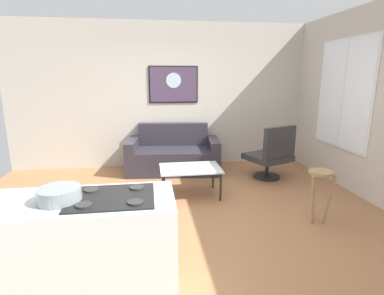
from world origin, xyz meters
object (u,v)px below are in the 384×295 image
Objects in this scene: bar_stool at (319,185)px; mixing_bowl at (59,195)px; armchair at (272,155)px; wall_painting at (174,84)px; couch at (173,156)px; coffee_table at (190,170)px.

mixing_bowl reaches higher than bar_stool.
armchair is 2.30m from wall_painting.
couch is 1.28m from coffee_table.
armchair is 1.63m from bar_stool.
bar_stool is at bearing -61.10° from wall_painting.
bar_stool is at bearing -36.70° from coffee_table.
bar_stool is 0.70× the size of wall_painting.
coffee_table is at bearing 61.09° from mixing_bowl.
couch is 1.85× the size of armchair.
armchair is at bearing 45.35° from mixing_bowl.
armchair is at bearing -23.39° from couch.
couch reaches higher than coffee_table.
coffee_table is 1.35× the size of bar_stool.
armchair reaches higher than couch.
mixing_bowl is at bearing -118.91° from coffee_table.
armchair is at bearing 87.75° from bar_stool.
armchair is at bearing -35.93° from wall_painting.
mixing_bowl is at bearing -156.84° from bar_stool.
bar_stool is (1.60, -2.35, 0.20)m from couch.
wall_painting is (-0.09, 1.71, 1.21)m from coffee_table.
bar_stool is at bearing -55.71° from couch.
mixing_bowl is at bearing -106.08° from wall_painting.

